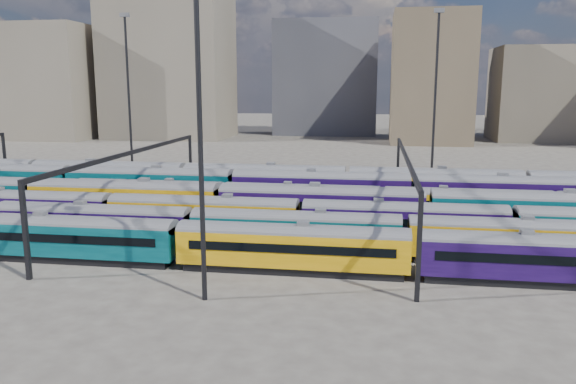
# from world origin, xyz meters

# --- Properties ---
(ground) EXTENTS (500.00, 500.00, 0.00)m
(ground) POSITION_xyz_m (0.00, 0.00, 0.00)
(ground) COLOR #45403A
(ground) RESTS_ON ground
(rake_0) EXTENTS (116.58, 2.84, 4.78)m
(rake_0) POSITION_xyz_m (10.08, -15.00, 2.51)
(rake_0) COLOR black
(rake_0) RESTS_ON ground
(rake_1) EXTENTS (96.88, 2.84, 4.77)m
(rake_1) POSITION_xyz_m (19.34, -10.00, 2.51)
(rake_1) COLOR black
(rake_1) RESTS_ON ground
(rake_2) EXTENTS (119.17, 2.91, 4.89)m
(rake_2) POSITION_xyz_m (-20.29, -5.00, 2.57)
(rake_2) COLOR black
(rake_2) RESTS_ON ground
(rake_3) EXTENTS (133.42, 3.25, 5.49)m
(rake_3) POSITION_xyz_m (-9.96, 0.00, 2.88)
(rake_3) COLOR black
(rake_3) RESTS_ON ground
(rake_4) EXTENTS (92.78, 2.72, 4.56)m
(rake_4) POSITION_xyz_m (17.11, 5.00, 2.40)
(rake_4) COLOR black
(rake_4) RESTS_ON ground
(rake_5) EXTENTS (156.98, 3.28, 5.53)m
(rake_5) POSITION_xyz_m (0.22, 10.00, 2.91)
(rake_5) COLOR black
(rake_5) RESTS_ON ground
(rake_6) EXTENTS (133.99, 3.27, 5.51)m
(rake_6) POSITION_xyz_m (3.28, 15.00, 2.89)
(rake_6) COLOR black
(rake_6) RESTS_ON ground
(gantry_1) EXTENTS (0.35, 40.35, 8.03)m
(gantry_1) POSITION_xyz_m (-20.00, 0.00, 6.79)
(gantry_1) COLOR black
(gantry_1) RESTS_ON ground
(gantry_2) EXTENTS (0.35, 40.35, 8.03)m
(gantry_2) POSITION_xyz_m (10.00, 0.00, 6.79)
(gantry_2) COLOR black
(gantry_2) RESTS_ON ground
(mast_1) EXTENTS (1.40, 0.50, 25.60)m
(mast_1) POSITION_xyz_m (-30.00, 22.00, 13.97)
(mast_1) COLOR black
(mast_1) RESTS_ON ground
(mast_2) EXTENTS (1.40, 0.50, 25.60)m
(mast_2) POSITION_xyz_m (-5.00, -22.00, 13.97)
(mast_2) COLOR black
(mast_2) RESTS_ON ground
(mast_3) EXTENTS (1.40, 0.50, 25.60)m
(mast_3) POSITION_xyz_m (15.00, 24.00, 13.97)
(mast_3) COLOR black
(mast_3) RESTS_ON ground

